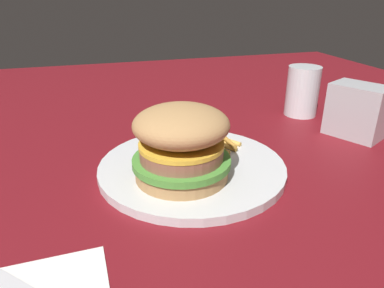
{
  "coord_description": "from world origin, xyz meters",
  "views": [
    {
      "loc": [
        -0.1,
        -0.46,
        0.24
      ],
      "look_at": [
        0.02,
        -0.03,
        0.04
      ],
      "focal_mm": 33.09,
      "sensor_mm": 36.0,
      "label": 1
    }
  ],
  "objects_px": {
    "fries_pile": "(213,142)",
    "drink_glass": "(302,94)",
    "plate": "(192,167)",
    "sandwich": "(178,143)",
    "napkin_dispenser": "(357,111)"
  },
  "relations": [
    {
      "from": "plate",
      "to": "fries_pile",
      "type": "relative_size",
      "value": 2.92
    },
    {
      "from": "drink_glass",
      "to": "napkin_dispenser",
      "type": "height_order",
      "value": "drink_glass"
    },
    {
      "from": "fries_pile",
      "to": "drink_glass",
      "type": "bearing_deg",
      "value": 26.8
    },
    {
      "from": "plate",
      "to": "drink_glass",
      "type": "xyz_separation_m",
      "value": [
        0.28,
        0.17,
        0.04
      ]
    },
    {
      "from": "plate",
      "to": "napkin_dispenser",
      "type": "xyz_separation_m",
      "value": [
        0.31,
        0.05,
        0.04
      ]
    },
    {
      "from": "plate",
      "to": "fries_pile",
      "type": "xyz_separation_m",
      "value": [
        0.05,
        0.05,
        0.01
      ]
    },
    {
      "from": "plate",
      "to": "sandwich",
      "type": "height_order",
      "value": "sandwich"
    },
    {
      "from": "napkin_dispenser",
      "to": "sandwich",
      "type": "bearing_deg",
      "value": -103.85
    },
    {
      "from": "fries_pile",
      "to": "plate",
      "type": "bearing_deg",
      "value": -133.72
    },
    {
      "from": "sandwich",
      "to": "napkin_dispenser",
      "type": "relative_size",
      "value": 1.41
    },
    {
      "from": "sandwich",
      "to": "napkin_dispenser",
      "type": "distance_m",
      "value": 0.35
    },
    {
      "from": "fries_pile",
      "to": "drink_glass",
      "type": "distance_m",
      "value": 0.26
    },
    {
      "from": "sandwich",
      "to": "napkin_dispenser",
      "type": "xyz_separation_m",
      "value": [
        0.34,
        0.08,
        -0.02
      ]
    },
    {
      "from": "plate",
      "to": "drink_glass",
      "type": "relative_size",
      "value": 2.67
    },
    {
      "from": "sandwich",
      "to": "fries_pile",
      "type": "relative_size",
      "value": 1.42
    }
  ]
}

